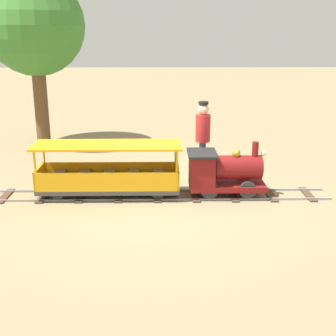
{
  "coord_description": "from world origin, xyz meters",
  "views": [
    {
      "loc": [
        8.05,
        0.14,
        3.01
      ],
      "look_at": [
        0.0,
        0.27,
        0.55
      ],
      "focal_mm": 48.82,
      "sensor_mm": 36.0,
      "label": 1
    }
  ],
  "objects": [
    {
      "name": "oak_tree_near",
      "position": [
        -4.02,
        -3.01,
        3.06
      ],
      "size": [
        2.52,
        2.52,
        4.36
      ],
      "color": "brown",
      "rests_on": "ground_plane"
    },
    {
      "name": "ground_plane",
      "position": [
        0.0,
        0.0,
        0.0
      ],
      "size": [
        60.0,
        60.0,
        0.0
      ],
      "primitive_type": "plane",
      "color": "#8C7A56"
    },
    {
      "name": "conductor_person",
      "position": [
        -1.04,
        1.0,
        0.96
      ],
      "size": [
        0.3,
        0.3,
        1.62
      ],
      "color": "#282D47",
      "rests_on": "ground_plane"
    },
    {
      "name": "passenger_car",
      "position": [
        0.0,
        -0.83,
        0.42
      ],
      "size": [
        0.81,
        2.7,
        0.97
      ],
      "color": "#3F3F3F",
      "rests_on": "ground_plane"
    },
    {
      "name": "locomotive",
      "position": [
        0.0,
        1.28,
        0.48
      ],
      "size": [
        0.71,
        1.44,
        1.0
      ],
      "color": "maroon",
      "rests_on": "ground_plane"
    },
    {
      "name": "track",
      "position": [
        0.0,
        0.07,
        0.02
      ],
      "size": [
        0.75,
        6.4,
        0.04
      ],
      "color": "gray",
      "rests_on": "ground_plane"
    }
  ]
}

